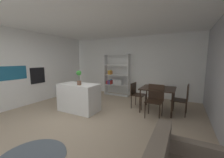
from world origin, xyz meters
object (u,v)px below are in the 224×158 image
potted_plant_on_island (79,77)px  dining_chair_near (155,98)px  open_bookshelf (116,77)px  kitchen_island (79,97)px  dining_chair_window_side (184,97)px  dining_table (158,90)px  dining_chair_island_side (136,93)px  built_in_oven (38,75)px

potted_plant_on_island → dining_chair_near: bearing=20.8°
potted_plant_on_island → open_bookshelf: open_bookshelf is taller
kitchen_island → potted_plant_on_island: size_ratio=2.84×
dining_chair_window_side → kitchen_island: bearing=-64.3°
potted_plant_on_island → dining_table: size_ratio=0.43×
dining_chair_near → dining_chair_island_side: size_ratio=1.09×
dining_chair_island_side → dining_chair_window_side: bearing=-86.4°
dining_chair_window_side → dining_chair_near: bearing=-51.8°
dining_chair_near → potted_plant_on_island: bearing=-156.6°
dining_table → dining_chair_island_side: bearing=179.5°
dining_table → dining_chair_near: size_ratio=1.11×
open_bookshelf → dining_chair_window_side: (2.86, -1.26, -0.30)m
built_in_oven → open_bookshelf: size_ratio=0.32×
built_in_oven → dining_chair_island_side: 3.87m
kitchen_island → dining_chair_island_side: 1.97m
potted_plant_on_island → open_bookshelf: size_ratio=0.23×
kitchen_island → dining_table: (2.30, 1.19, 0.25)m
dining_table → dining_chair_island_side: 0.75m
kitchen_island → dining_table: bearing=27.4°
potted_plant_on_island → dining_table: (2.15, 1.32, -0.46)m
kitchen_island → dining_chair_near: bearing=16.6°
kitchen_island → dining_table: size_ratio=1.23×
built_in_oven → dining_table: 4.55m
kitchen_island → dining_chair_island_side: size_ratio=1.48×
open_bookshelf → dining_table: open_bookshelf is taller
potted_plant_on_island → dining_chair_island_side: potted_plant_on_island is taller
dining_table → potted_plant_on_island: bearing=-148.4°
open_bookshelf → dining_chair_near: bearing=-39.7°
kitchen_island → dining_chair_window_side: (3.05, 1.18, 0.10)m
dining_chair_near → open_bookshelf: bearing=142.9°
built_in_oven → dining_chair_island_side: (3.64, 1.17, -0.54)m
dining_chair_window_side → open_bookshelf: bearing=-109.2°
built_in_oven → dining_chair_island_side: size_ratio=0.71×
open_bookshelf → dining_chair_island_side: bearing=-42.1°
potted_plant_on_island → dining_table: bearing=31.6°
open_bookshelf → dining_table: size_ratio=1.84×
potted_plant_on_island → dining_chair_near: size_ratio=0.48×
potted_plant_on_island → open_bookshelf: (0.04, 2.57, -0.31)m
built_in_oven → open_bookshelf: (2.27, 2.41, -0.22)m
dining_chair_near → kitchen_island: bearing=-160.8°
built_in_oven → dining_chair_near: size_ratio=0.65×
potted_plant_on_island → built_in_oven: bearing=175.9°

